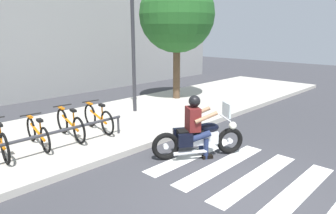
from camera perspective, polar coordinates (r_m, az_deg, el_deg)
name	(u,v)px	position (r m, az deg, el deg)	size (l,w,h in m)	color
ground_plane	(230,195)	(5.63, 11.63, -15.90)	(48.00, 48.00, 0.00)	#38383D
sidewalk	(84,130)	(8.89, -15.57, -4.23)	(24.00, 4.40, 0.15)	#B7B2A8
crosswalk_stripe_1	(297,192)	(6.06, 23.10, -14.46)	(2.80, 0.40, 0.01)	white
crosswalk_stripe_2	(256,177)	(6.34, 16.22, -12.57)	(2.80, 0.40, 0.01)	white
crosswalk_stripe_3	(222,165)	(6.70, 10.09, -10.71)	(2.80, 0.40, 0.01)	white
crosswalk_stripe_4	(193,155)	(7.13, 4.71, -8.95)	(2.80, 0.40, 0.01)	white
motorcycle	(199,137)	(6.90, 5.90, -5.72)	(1.88, 1.26, 1.22)	black
rider	(196,122)	(6.77, 5.34, -2.85)	(0.77, 0.73, 1.43)	#591919
bicycle_3	(38,133)	(7.69, -23.30, -4.54)	(0.48, 1.59, 0.73)	black
bicycle_4	(70,124)	(8.00, -17.92, -3.14)	(0.48, 1.68, 0.80)	black
bicycle_5	(98,118)	(8.40, -12.99, -2.05)	(0.48, 1.62, 0.79)	black
bike_rack	(29,140)	(7.03, -24.67, -5.62)	(4.71, 0.07, 0.49)	#333338
street_lamp	(133,36)	(10.06, -6.60, 13.16)	(0.28, 0.28, 4.38)	#2D2D33
tree_near_rack	(177,15)	(12.11, 1.69, 16.93)	(2.90, 2.90, 4.87)	brown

